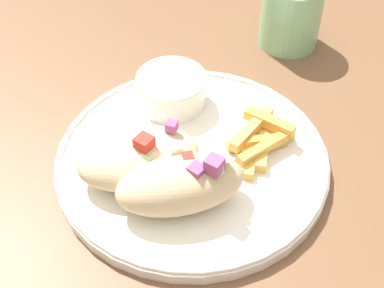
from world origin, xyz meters
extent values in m
cube|color=brown|center=(0.00, 0.00, 0.71)|extent=(1.33, 1.33, 0.04)
cylinder|color=brown|center=(0.59, 0.59, 0.35)|extent=(0.06, 0.06, 0.70)
cylinder|color=white|center=(0.00, 0.01, 0.74)|extent=(0.31, 0.31, 0.01)
torus|color=white|center=(0.00, 0.01, 0.75)|extent=(0.31, 0.31, 0.01)
ellipsoid|color=beige|center=(-0.05, -0.04, 0.77)|extent=(0.15, 0.12, 0.06)
cube|color=red|center=(-0.03, -0.03, 0.80)|extent=(0.02, 0.02, 0.01)
cube|color=white|center=(-0.02, -0.06, 0.80)|extent=(0.02, 0.02, 0.01)
cube|color=#A34C84|center=(-0.02, -0.06, 0.80)|extent=(0.02, 0.02, 0.01)
cube|color=silver|center=(-0.02, -0.05, 0.80)|extent=(0.01, 0.01, 0.01)
cube|color=#B7D693|center=(-0.01, -0.06, 0.80)|extent=(0.02, 0.02, 0.01)
cube|color=#A34C84|center=(-0.04, -0.05, 0.80)|extent=(0.02, 0.02, 0.02)
cube|color=#A34C84|center=(-0.02, -0.06, 0.81)|extent=(0.02, 0.02, 0.02)
ellipsoid|color=beige|center=(-0.06, 0.02, 0.77)|extent=(0.15, 0.13, 0.05)
cube|color=red|center=(-0.06, 0.01, 0.80)|extent=(0.02, 0.02, 0.02)
cube|color=#B7D693|center=(-0.06, 0.00, 0.79)|extent=(0.01, 0.01, 0.01)
cube|color=silver|center=(-0.04, -0.01, 0.80)|extent=(0.02, 0.02, 0.01)
cube|color=#A34C84|center=(-0.02, 0.01, 0.80)|extent=(0.02, 0.02, 0.01)
cube|color=gold|center=(0.07, -0.04, 0.75)|extent=(0.06, 0.03, 0.01)
cube|color=#E5B251|center=(0.07, -0.03, 0.75)|extent=(0.08, 0.04, 0.01)
cube|color=#E5B251|center=(0.07, -0.03, 0.75)|extent=(0.07, 0.06, 0.01)
cube|color=#E5B251|center=(0.06, -0.03, 0.75)|extent=(0.07, 0.06, 0.01)
cube|color=gold|center=(0.06, -0.03, 0.76)|extent=(0.06, 0.04, 0.01)
cube|color=#E5B251|center=(0.07, -0.02, 0.77)|extent=(0.08, 0.03, 0.01)
cube|color=gold|center=(0.09, -0.02, 0.77)|extent=(0.03, 0.06, 0.01)
cube|color=gold|center=(0.06, -0.04, 0.76)|extent=(0.07, 0.01, 0.01)
cylinder|color=white|center=(0.04, 0.09, 0.77)|extent=(0.08, 0.08, 0.04)
cylinder|color=beige|center=(0.04, 0.09, 0.78)|extent=(0.07, 0.07, 0.01)
torus|color=white|center=(0.04, 0.09, 0.79)|extent=(0.09, 0.09, 0.00)
cylinder|color=#8CCC93|center=(0.26, 0.11, 0.78)|extent=(0.09, 0.09, 0.09)
cylinder|color=silver|center=(0.26, 0.11, 0.77)|extent=(0.08, 0.08, 0.06)
camera|label=1|loc=(-0.25, -0.32, 1.19)|focal=50.00mm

